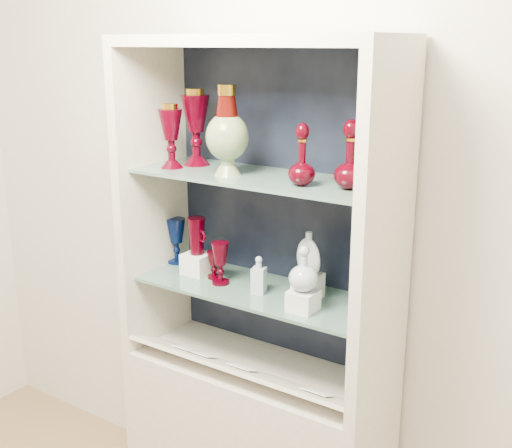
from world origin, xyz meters
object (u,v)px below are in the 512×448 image
Objects in this scene: lidded_bowl at (381,175)px; ruby_pitcher at (197,236)px; ruby_goblet_tall at (220,263)px; ruby_goblet_small at (214,265)px; clear_square_bottle at (259,275)px; pedestal_lamp_left at (196,127)px; ruby_decanter_a at (302,151)px; cameo_medallion at (375,269)px; clear_round_decanter at (304,270)px; ruby_decanter_b at (350,153)px; flat_flask at (309,252)px; pedestal_lamp_right at (171,136)px; enamel_urn at (227,131)px; cobalt_goblet at (176,241)px.

ruby_pitcher is (-0.73, -0.02, -0.32)m from lidded_bowl.
ruby_goblet_tall reaches higher than ruby_goblet_small.
pedestal_lamp_left is at bearing 167.76° from clear_square_bottle.
cameo_medallion is at bearing 16.78° from ruby_decanter_a.
ruby_decanter_b is at bearing 26.61° from clear_round_decanter.
lidded_bowl is at bearing 19.10° from ruby_pitcher.
ruby_decanter_a reaches higher than cameo_medallion.
ruby_goblet_tall is 0.35m from flat_flask.
ruby_goblet_small is at bearing -21.73° from pedestal_lamp_left.
lidded_bowl is 0.62× the size of flat_flask.
pedestal_lamp_right is 0.60m from clear_square_bottle.
cameo_medallion is at bearing 24.23° from clear_round_decanter.
ruby_pitcher is at bearing 164.01° from enamel_urn.
lidded_bowl reaches higher than clear_round_decanter.
cobalt_goblet is (-0.88, 0.04, -0.38)m from lidded_bowl.
flat_flask is at bearing -3.24° from cobalt_goblet.
ruby_decanter_b is 1.55× the size of clear_round_decanter.
ruby_goblet_tall is at bearing -179.13° from clear_square_bottle.
ruby_decanter_a is 0.62m from ruby_pitcher.
ruby_goblet_small is at bearing 169.80° from clear_round_decanter.
pedestal_lamp_left is 1.80× the size of flat_flask.
ruby_goblet_tall is at bearing 162.41° from enamel_urn.
ruby_goblet_small is 0.45m from clear_round_decanter.
pedestal_lamp_right is 0.47m from cobalt_goblet.
pedestal_lamp_left is 0.63m from flat_flask.
cobalt_goblet is at bearing -165.47° from flat_flask.
pedestal_lamp_left is 0.85m from cameo_medallion.
ruby_goblet_tall is (0.29, -0.09, -0.01)m from cobalt_goblet.
pedestal_lamp_left reaches higher than cameo_medallion.
cameo_medallion is (0.79, 0.07, -0.38)m from pedestal_lamp_right.
flat_flask is (-0.25, -0.00, -0.30)m from lidded_bowl.
ruby_decanter_a reaches higher than clear_square_bottle.
ruby_decanter_b is 2.21× the size of ruby_goblet_small.
ruby_pitcher is 0.91× the size of flat_flask.
pedestal_lamp_right reaches higher than clear_square_bottle.
ruby_goblet_tall is (-0.35, 0.02, -0.45)m from ruby_decanter_a.
ruby_decanter_b is at bearing -1.76° from ruby_goblet_small.
ruby_decanter_a is at bearing -63.30° from flat_flask.
pedestal_lamp_left is 1.53× the size of cobalt_goblet.
enamel_urn reaches higher than ruby_decanter_b.
cobalt_goblet is at bearing 162.39° from enamel_urn.
enamel_urn is 1.94× the size of ruby_goblet_tall.
ruby_pitcher is at bearing 164.59° from ruby_goblet_tall.
cameo_medallion reaches higher than cobalt_goblet.
enamel_urn is at bearing -171.12° from clear_square_bottle.
ruby_decanter_b reaches higher than clear_square_bottle.
ruby_goblet_tall is at bearing 6.45° from pedestal_lamp_right.
lidded_bowl is at bearing 7.79° from enamel_urn.
ruby_goblet_tall is 1.11× the size of ruby_pitcher.
pedestal_lamp_right is at bearing 179.93° from ruby_decanter_a.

